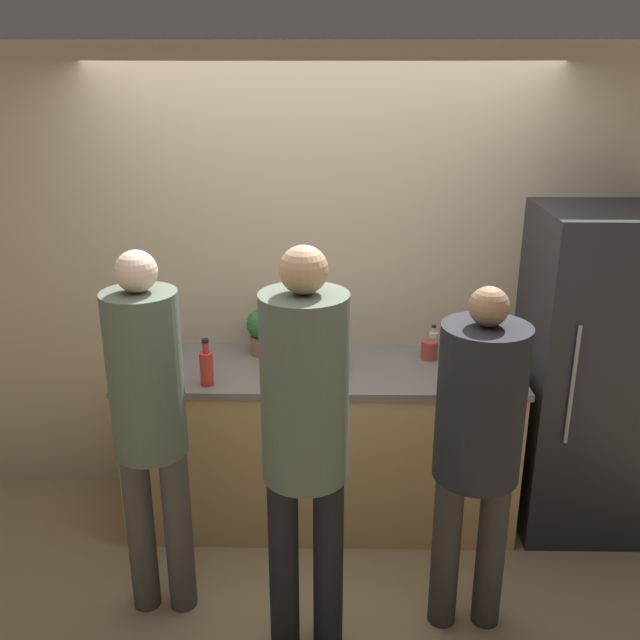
{
  "coord_description": "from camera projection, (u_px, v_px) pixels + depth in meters",
  "views": [
    {
      "loc": [
        0.06,
        -3.17,
        2.48
      ],
      "look_at": [
        0.0,
        0.16,
        1.28
      ],
      "focal_mm": 40.0,
      "sensor_mm": 36.0,
      "label": 1
    }
  ],
  "objects": [
    {
      "name": "person_right",
      "position": [
        478.0,
        433.0,
        3.04
      ],
      "size": [
        0.37,
        0.37,
        1.65
      ],
      "color": "#38332D",
      "rests_on": "ground_plane"
    },
    {
      "name": "fruit_bowl",
      "position": [
        316.0,
        361.0,
        3.84
      ],
      "size": [
        0.35,
        0.35,
        0.12
      ],
      "color": "beige",
      "rests_on": "counter"
    },
    {
      "name": "utensil_crock",
      "position": [
        483.0,
        349.0,
        3.94
      ],
      "size": [
        0.1,
        0.1,
        0.27
      ],
      "color": "silver",
      "rests_on": "counter"
    },
    {
      "name": "potted_plant",
      "position": [
        262.0,
        330.0,
        4.0
      ],
      "size": [
        0.17,
        0.17,
        0.27
      ],
      "color": "#9E6042",
      "rests_on": "counter"
    },
    {
      "name": "refrigerator",
      "position": [
        588.0,
        374.0,
        3.86
      ],
      "size": [
        0.67,
        0.69,
        1.8
      ],
      "color": "#232328",
      "rests_on": "ground_plane"
    },
    {
      "name": "person_left",
      "position": [
        149.0,
        412.0,
        3.13
      ],
      "size": [
        0.32,
        0.32,
        1.77
      ],
      "color": "#4C4742",
      "rests_on": "ground_plane"
    },
    {
      "name": "cup_red",
      "position": [
        429.0,
        350.0,
        3.96
      ],
      "size": [
        0.09,
        0.09,
        0.1
      ],
      "color": "#A33D33",
      "rests_on": "counter"
    },
    {
      "name": "counter",
      "position": [
        321.0,
        441.0,
        4.04
      ],
      "size": [
        2.14,
        0.72,
        0.93
      ],
      "color": "tan",
      "rests_on": "ground_plane"
    },
    {
      "name": "ground_plane",
      "position": [
        320.0,
        555.0,
        3.83
      ],
      "size": [
        14.0,
        14.0,
        0.0
      ],
      "primitive_type": "plane",
      "color": "#9E8460"
    },
    {
      "name": "person_center",
      "position": [
        305.0,
        426.0,
        2.85
      ],
      "size": [
        0.35,
        0.35,
        1.86
      ],
      "color": "black",
      "rests_on": "ground_plane"
    },
    {
      "name": "cup_white",
      "position": [
        476.0,
        367.0,
        3.73
      ],
      "size": [
        0.08,
        0.08,
        0.1
      ],
      "color": "white",
      "rests_on": "counter"
    },
    {
      "name": "bottle_red",
      "position": [
        207.0,
        367.0,
        3.62
      ],
      "size": [
        0.07,
        0.07,
        0.25
      ],
      "color": "red",
      "rests_on": "counter"
    },
    {
      "name": "bottle_clear",
      "position": [
        433.0,
        340.0,
        4.07
      ],
      "size": [
        0.05,
        0.05,
        0.15
      ],
      "color": "silver",
      "rests_on": "counter"
    },
    {
      "name": "wall_back",
      "position": [
        322.0,
        283.0,
        4.08
      ],
      "size": [
        5.2,
        0.06,
        2.6
      ],
      "color": "#C6B293",
      "rests_on": "ground_plane"
    }
  ]
}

